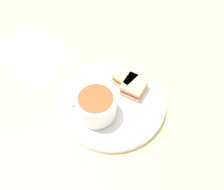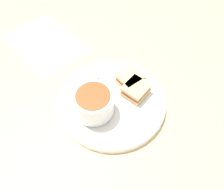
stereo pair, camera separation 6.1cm
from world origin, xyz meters
TOP-DOWN VIEW (x-y plane):
  - ground_plane at (0.00, 0.00)m, footprint 2.40×2.40m
  - plate at (0.00, 0.00)m, footprint 0.31×0.31m
  - soup_bowl at (-0.06, -0.02)m, footprint 0.11×0.11m
  - spoon at (-0.09, 0.05)m, footprint 0.11×0.06m
  - sandwich_half_near at (0.07, -0.01)m, footprint 0.09×0.09m
  - sandwich_half_far at (0.07, 0.04)m, footprint 0.08×0.08m
  - menu_sheet at (-0.12, 0.33)m, footprint 0.29×0.34m

SIDE VIEW (x-z plane):
  - ground_plane at x=0.00m, z-range 0.00..0.00m
  - menu_sheet at x=-0.12m, z-range 0.00..0.00m
  - plate at x=0.00m, z-range 0.00..0.02m
  - spoon at x=-0.09m, z-range 0.02..0.03m
  - sandwich_half_near at x=0.07m, z-range 0.02..0.05m
  - sandwich_half_far at x=0.07m, z-range 0.02..0.05m
  - soup_bowl at x=-0.06m, z-range 0.02..0.09m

